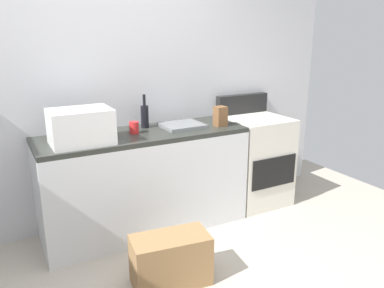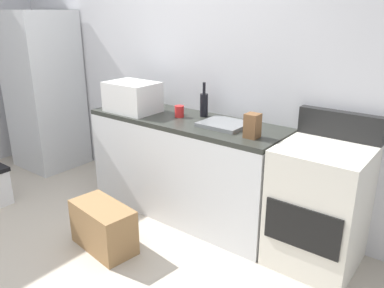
{
  "view_description": "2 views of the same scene",
  "coord_description": "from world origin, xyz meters",
  "px_view_note": "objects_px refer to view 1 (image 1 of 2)",
  "views": [
    {
      "loc": [
        -0.85,
        -1.79,
        1.72
      ],
      "look_at": [
        0.74,
        1.13,
        0.75
      ],
      "focal_mm": 35.81,
      "sensor_mm": 36.0,
      "label": 1
    },
    {
      "loc": [
        2.3,
        -1.31,
        1.79
      ],
      "look_at": [
        0.55,
        0.97,
        0.79
      ],
      "focal_mm": 36.06,
      "sensor_mm": 36.0,
      "label": 2
    }
  ],
  "objects_px": {
    "knife_block": "(220,116)",
    "cardboard_box_large": "(171,260)",
    "coffee_mug": "(134,128)",
    "microwave": "(81,127)",
    "wine_bottle": "(145,116)",
    "stove_oven": "(255,159)"
  },
  "relations": [
    {
      "from": "microwave",
      "to": "cardboard_box_large",
      "type": "relative_size",
      "value": 0.85
    },
    {
      "from": "wine_bottle",
      "to": "knife_block",
      "type": "relative_size",
      "value": 1.67
    },
    {
      "from": "knife_block",
      "to": "cardboard_box_large",
      "type": "height_order",
      "value": "knife_block"
    },
    {
      "from": "knife_block",
      "to": "coffee_mug",
      "type": "bearing_deg",
      "value": 171.19
    },
    {
      "from": "wine_bottle",
      "to": "cardboard_box_large",
      "type": "bearing_deg",
      "value": -103.15
    },
    {
      "from": "microwave",
      "to": "knife_block",
      "type": "bearing_deg",
      "value": -0.67
    },
    {
      "from": "microwave",
      "to": "wine_bottle",
      "type": "distance_m",
      "value": 0.67
    },
    {
      "from": "wine_bottle",
      "to": "cardboard_box_large",
      "type": "xyz_separation_m",
      "value": [
        -0.23,
        -1.0,
        -0.83
      ]
    },
    {
      "from": "stove_oven",
      "to": "microwave",
      "type": "xyz_separation_m",
      "value": [
        -1.76,
        -0.1,
        0.57
      ]
    },
    {
      "from": "microwave",
      "to": "stove_oven",
      "type": "bearing_deg",
      "value": 3.34
    },
    {
      "from": "knife_block",
      "to": "wine_bottle",
      "type": "bearing_deg",
      "value": 156.84
    },
    {
      "from": "microwave",
      "to": "knife_block",
      "type": "relative_size",
      "value": 2.56
    },
    {
      "from": "microwave",
      "to": "cardboard_box_large",
      "type": "distance_m",
      "value": 1.2
    },
    {
      "from": "wine_bottle",
      "to": "coffee_mug",
      "type": "distance_m",
      "value": 0.22
    },
    {
      "from": "coffee_mug",
      "to": "knife_block",
      "type": "height_order",
      "value": "knife_block"
    },
    {
      "from": "coffee_mug",
      "to": "knife_block",
      "type": "relative_size",
      "value": 0.56
    },
    {
      "from": "wine_bottle",
      "to": "knife_block",
      "type": "distance_m",
      "value": 0.69
    },
    {
      "from": "microwave",
      "to": "wine_bottle",
      "type": "xyz_separation_m",
      "value": [
        0.62,
        0.25,
        -0.03
      ]
    },
    {
      "from": "stove_oven",
      "to": "wine_bottle",
      "type": "relative_size",
      "value": 3.67
    },
    {
      "from": "knife_block",
      "to": "cardboard_box_large",
      "type": "xyz_separation_m",
      "value": [
        -0.86,
        -0.73,
        -0.81
      ]
    },
    {
      "from": "stove_oven",
      "to": "cardboard_box_large",
      "type": "height_order",
      "value": "stove_oven"
    },
    {
      "from": "stove_oven",
      "to": "knife_block",
      "type": "xyz_separation_m",
      "value": [
        -0.51,
        -0.12,
        0.52
      ]
    }
  ]
}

